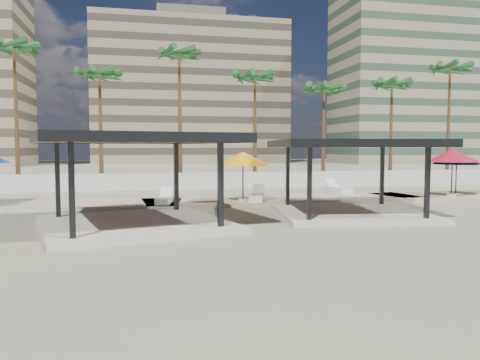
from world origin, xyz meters
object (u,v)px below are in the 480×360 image
object	(u,v)px
umbrella_c	(452,156)
lounger_c	(337,189)
pavilion_central	(350,170)
pavilion_west	(134,172)
lounger_b	(257,197)
lounger_a	(164,200)

from	to	relation	value
umbrella_c	lounger_c	xyz separation A→B (m)	(-5.74, 3.37, -2.18)
pavilion_central	pavilion_west	size ratio (longest dim) A/B	0.88
pavilion_central	lounger_b	size ratio (longest dim) A/B	3.25
lounger_a	lounger_c	size ratio (longest dim) A/B	0.85
lounger_a	lounger_c	world-z (taller)	lounger_c
pavilion_west	umbrella_c	xyz separation A→B (m)	(18.27, 5.87, 0.45)
lounger_c	lounger_b	bearing A→B (deg)	110.44
lounger_a	lounger_b	distance (m)	5.00
lounger_b	umbrella_c	bearing A→B (deg)	-71.85
umbrella_c	lounger_b	distance (m)	12.02
umbrella_c	lounger_c	world-z (taller)	umbrella_c
pavilion_central	umbrella_c	xyz separation A→B (m)	(8.73, 4.78, 0.55)
lounger_a	lounger_c	distance (m)	11.56
pavilion_central	lounger_a	world-z (taller)	pavilion_central
pavilion_central	umbrella_c	size ratio (longest dim) A/B	1.86
lounger_a	lounger_b	xyz separation A→B (m)	(5.00, 0.11, 0.02)
lounger_a	umbrella_c	bearing A→B (deg)	-78.42
umbrella_c	lounger_a	xyz separation A→B (m)	(-16.82, 0.05, -2.22)
pavilion_west	lounger_a	distance (m)	6.34
pavilion_west	lounger_b	distance (m)	9.00
pavilion_central	umbrella_c	distance (m)	9.97
lounger_a	lounger_c	bearing A→B (deg)	-61.57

